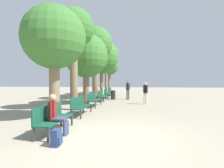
{
  "coord_description": "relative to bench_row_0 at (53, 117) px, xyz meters",
  "views": [
    {
      "loc": [
        0.82,
        -5.04,
        1.66
      ],
      "look_at": [
        -0.47,
        5.13,
        1.47
      ],
      "focal_mm": 28.0,
      "sensor_mm": 36.0,
      "label": 1
    }
  ],
  "objects": [
    {
      "name": "pedestrian_mid",
      "position": [
        3.41,
        7.18,
        0.39
      ],
      "size": [
        0.32,
        0.27,
        1.56
      ],
      "color": "beige",
      "rests_on": "ground_plane"
    },
    {
      "name": "tree_row_3",
      "position": [
        -0.79,
        9.72,
        4.3
      ],
      "size": [
        3.04,
        3.04,
        6.43
      ],
      "color": "#7A664C",
      "rests_on": "ground_plane"
    },
    {
      "name": "tree_row_4",
      "position": [
        -0.79,
        12.72,
        3.68
      ],
      "size": [
        3.62,
        3.62,
        6.01
      ],
      "color": "#7A664C",
      "rests_on": "ground_plane"
    },
    {
      "name": "bench_row_2",
      "position": [
        0.0,
        5.75,
        0.0
      ],
      "size": [
        0.51,
        1.9,
        0.89
      ],
      "color": "#144733",
      "rests_on": "ground_plane"
    },
    {
      "name": "trash_bin",
      "position": [
        0.76,
        10.09,
        -0.1
      ],
      "size": [
        0.42,
        0.42,
        0.8
      ],
      "color": "#232328",
      "rests_on": "ground_plane"
    },
    {
      "name": "bench_row_0",
      "position": [
        0.0,
        0.0,
        0.0
      ],
      "size": [
        0.51,
        1.9,
        0.89
      ],
      "color": "#144733",
      "rests_on": "ground_plane"
    },
    {
      "name": "bench_row_4",
      "position": [
        0.0,
        11.5,
        0.0
      ],
      "size": [
        0.51,
        1.9,
        0.89
      ],
      "color": "#144733",
      "rests_on": "ground_plane"
    },
    {
      "name": "backpack",
      "position": [
        0.65,
        -1.13,
        -0.29
      ],
      "size": [
        0.22,
        0.3,
        0.43
      ],
      "color": "navy",
      "rests_on": "ground_plane"
    },
    {
      "name": "tree_row_5",
      "position": [
        -0.79,
        15.66,
        4.23
      ],
      "size": [
        3.0,
        3.0,
        6.27
      ],
      "color": "#7A664C",
      "rests_on": "ground_plane"
    },
    {
      "name": "person_seated",
      "position": [
        0.24,
        -0.26,
        0.16
      ],
      "size": [
        0.59,
        0.34,
        1.26
      ],
      "color": "#384260",
      "rests_on": "ground_plane"
    },
    {
      "name": "tree_row_2",
      "position": [
        -0.79,
        6.8,
        2.92
      ],
      "size": [
        3.13,
        3.13,
        5.03
      ],
      "color": "#7A664C",
      "rests_on": "ground_plane"
    },
    {
      "name": "bench_row_1",
      "position": [
        0.0,
        2.88,
        0.0
      ],
      "size": [
        0.51,
        1.9,
        0.89
      ],
      "color": "#144733",
      "rests_on": "ground_plane"
    },
    {
      "name": "tree_row_1",
      "position": [
        -0.79,
        4.25,
        4.0
      ],
      "size": [
        2.3,
        2.3,
        5.81
      ],
      "color": "#7A664C",
      "rests_on": "ground_plane"
    },
    {
      "name": "bench_row_3",
      "position": [
        0.0,
        8.63,
        0.0
      ],
      "size": [
        0.51,
        1.9,
        0.89
      ],
      "color": "#144733",
      "rests_on": "ground_plane"
    },
    {
      "name": "pedestrian_near",
      "position": [
        2.06,
        10.13,
        0.45
      ],
      "size": [
        0.34,
        0.28,
        1.66
      ],
      "color": "#4C4C4C",
      "rests_on": "ground_plane"
    },
    {
      "name": "tree_row_0",
      "position": [
        -0.79,
        1.8,
        2.97
      ],
      "size": [
        2.71,
        2.71,
        4.88
      ],
      "color": "#7A664C",
      "rests_on": "ground_plane"
    },
    {
      "name": "ground_plane",
      "position": [
        1.79,
        -0.29,
        -0.5
      ],
      "size": [
        80.0,
        80.0,
        0.0
      ],
      "primitive_type": "plane",
      "color": "gray"
    },
    {
      "name": "tree_row_6",
      "position": [
        -0.79,
        18.54,
        3.17
      ],
      "size": [
        2.53,
        2.53,
        4.99
      ],
      "color": "#7A664C",
      "rests_on": "ground_plane"
    },
    {
      "name": "bench_row_5",
      "position": [
        0.0,
        14.38,
        0.0
      ],
      "size": [
        0.51,
        1.9,
        0.89
      ],
      "color": "#144733",
      "rests_on": "ground_plane"
    }
  ]
}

